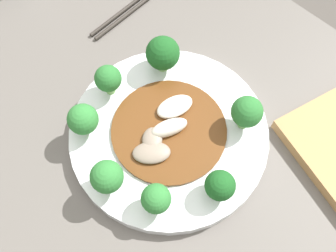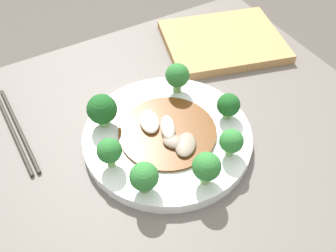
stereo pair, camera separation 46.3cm
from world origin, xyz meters
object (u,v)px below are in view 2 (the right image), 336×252
Objects in this scene: broccoli_south at (206,167)px; cutting_board at (223,41)px; broccoli_northwest at (102,110)px; broccoli_southwest at (144,177)px; broccoli_west at (109,151)px; plate at (168,138)px; broccoli_east at (228,105)px; chopsticks at (16,130)px; broccoli_southeast at (231,141)px; broccoli_northeast at (177,76)px; stirfry_center at (168,132)px.

cutting_board is at bearing 50.61° from broccoli_south.
broccoli_northwest is 0.16m from broccoli_southwest.
broccoli_northwest is at bearing 73.80° from broccoli_west.
broccoli_northwest reaches higher than plate.
broccoli_northwest is 0.21m from broccoli_south.
broccoli_southwest reaches higher than broccoli_east.
broccoli_east is at bearing -1.12° from broccoli_west.
broccoli_southwest is at bearing -59.62° from chopsticks.
broccoli_northwest is 0.23m from broccoli_southeast.
broccoli_southeast is (0.07, -0.09, 0.04)m from plate.
plate is at bearing 90.80° from broccoli_south.
broccoli_northwest reaches higher than chopsticks.
broccoli_northeast is at bearing 47.09° from broccoli_southwest.
broccoli_west is 0.12m from stirfry_center.
broccoli_east is 0.12m from stirfry_center.
broccoli_east is 0.91× the size of broccoli_west.
plate is at bearing -34.82° from chopsticks.
broccoli_northwest is 0.27× the size of chopsticks.
broccoli_northwest is 0.12m from stirfry_center.
broccoli_northwest reaches higher than broccoli_northeast.
broccoli_south is 1.07× the size of broccoli_southwest.
broccoli_south is 0.26× the size of chopsticks.
broccoli_south is at bearing -88.38° from stirfry_center.
broccoli_northwest reaches higher than broccoli_south.
broccoli_southwest is 1.07× the size of broccoli_southeast.
broccoli_northwest is 1.02× the size of broccoli_northeast.
broccoli_east is 0.22× the size of chopsticks.
broccoli_east is 0.26m from cutting_board.
broccoli_southwest is at bearing -137.00° from stirfry_center.
broccoli_southeast is 0.34m from cutting_board.
chopsticks is 0.77× the size of cutting_board.
broccoli_southwest is 0.29m from chopsticks.
broccoli_southwest is (-0.09, 0.03, -0.00)m from broccoli_south.
broccoli_west is at bearing 110.04° from broccoli_southwest.
broccoli_south is 0.96× the size of broccoli_northeast.
chopsticks is at bearing 152.74° from broccoli_east.
broccoli_northeast reaches higher than stirfry_center.
plate reaches higher than chopsticks.
stirfry_center reaches higher than chopsticks.
broccoli_west reaches higher than plate.
broccoli_south is at bearing -65.06° from broccoli_northwest.
broccoli_south is at bearing -41.72° from broccoli_west.
stirfry_center is at bearing -128.70° from broccoli_northeast.
broccoli_southeast reaches higher than chopsticks.
broccoli_southwest is at bearing -90.17° from broccoli_northwest.
stirfry_center is 0.73× the size of chopsticks.
broccoli_west is 0.43m from cutting_board.
plate reaches higher than cutting_board.
broccoli_southwest is at bearing -69.96° from broccoli_west.
broccoli_south is (-0.11, -0.10, 0.01)m from broccoli_east.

